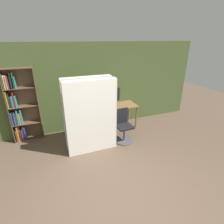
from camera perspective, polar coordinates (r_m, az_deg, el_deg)
ground_plane at (r=3.64m, az=4.05°, el=-27.05°), size 16.00×16.00×0.00m
wall_back at (r=5.55m, az=-9.69°, el=7.66°), size 8.00×0.06×2.70m
desk at (r=5.70m, az=1.00°, el=1.16°), size 1.43×0.67×0.76m
monitor at (r=5.72m, az=-0.67°, el=5.33°), size 0.68×0.21×0.53m
office_chair at (r=5.05m, az=3.72°, el=-5.31°), size 0.52×0.52×0.96m
bookshelf at (r=5.48m, az=-27.80°, el=1.30°), size 0.79×0.25×2.09m
mattress_near at (r=4.39m, az=-6.65°, el=-1.79°), size 1.29×0.22×1.92m
mattress_far at (r=4.70m, az=-7.75°, el=-0.16°), size 1.29×0.21×1.92m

